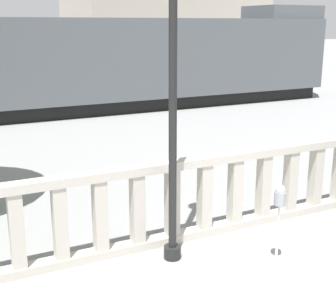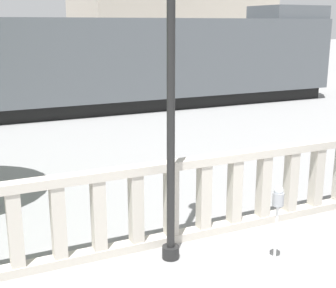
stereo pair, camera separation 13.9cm
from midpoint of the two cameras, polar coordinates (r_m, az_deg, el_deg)
balustrade at (r=8.01m, az=4.89°, el=-6.41°), size 15.99×0.24×1.41m
lamppost at (r=6.63m, az=0.98°, el=12.90°), size 0.35×0.35×5.73m
parking_meter at (r=7.08m, az=13.81°, el=-6.94°), size 0.17×0.17×1.28m
train_near at (r=19.51m, az=-8.04°, el=9.71°), size 22.14×2.81×4.36m
building_block at (r=36.37m, az=0.36°, el=16.77°), size 13.70×8.41×10.00m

